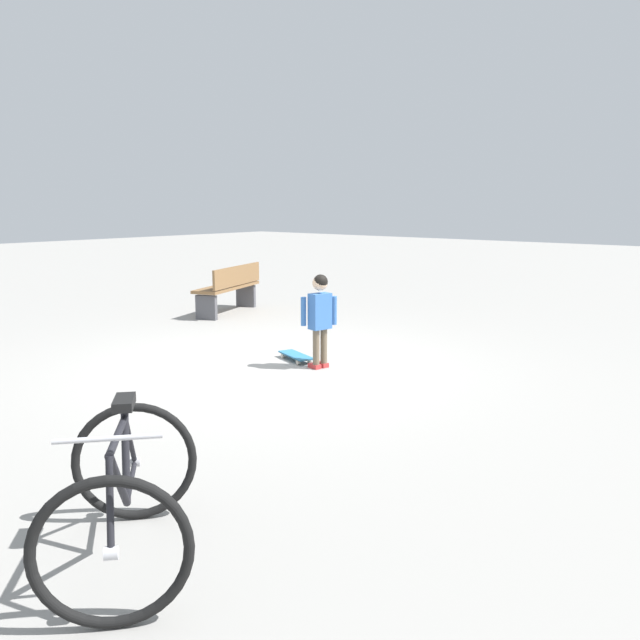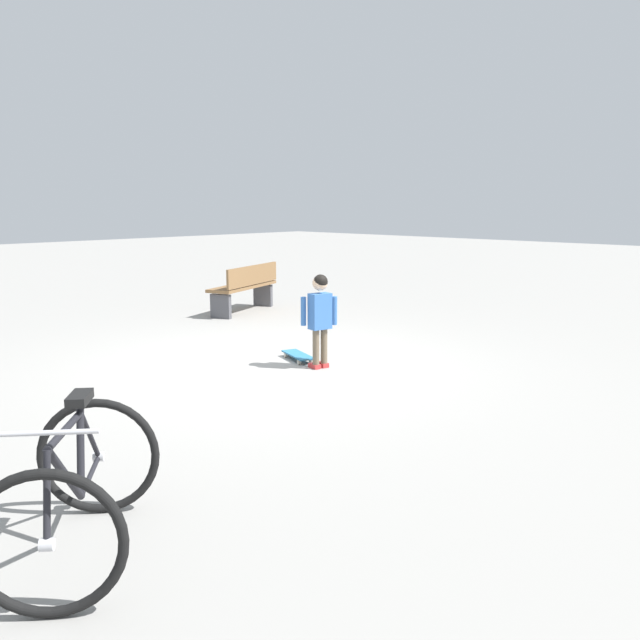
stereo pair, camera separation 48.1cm
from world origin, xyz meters
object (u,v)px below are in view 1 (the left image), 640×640
(child_person, at_px, (320,311))
(bicycle_near, at_px, (124,496))
(street_bench, at_px, (230,288))
(skateboard, at_px, (296,356))

(child_person, height_order, bicycle_near, child_person)
(street_bench, bearing_deg, bicycle_near, 133.70)
(bicycle_near, bearing_deg, child_person, -63.82)
(bicycle_near, distance_m, street_bench, 7.81)
(child_person, relative_size, bicycle_near, 0.83)
(child_person, bearing_deg, skateboard, -11.56)
(child_person, bearing_deg, street_bench, -28.05)
(child_person, bearing_deg, bicycle_near, 116.18)
(street_bench, bearing_deg, child_person, 151.95)
(child_person, height_order, skateboard, child_person)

